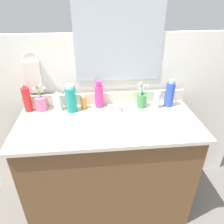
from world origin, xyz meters
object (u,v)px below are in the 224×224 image
Objects in this scene: bottle_mouthwash_teal at (71,99)px; bottle_spray_red at (27,99)px; bottle_shampoo_blue at (170,94)px; faucet at (118,107)px; bottle_lotion_white at (58,102)px; hand_towel at (33,77)px; cup_green at (142,100)px; bottle_soap_pink at (99,96)px; cup_pink at (41,103)px; bottle_oil_amber at (83,102)px; bottle_gel_clear at (157,100)px.

bottle_mouthwash_teal is 1.02× the size of bottle_spray_red.
faucet is at bearing -173.69° from bottle_shampoo_blue.
bottle_lotion_white reaches higher than faucet.
hand_towel is at bearing 166.28° from faucet.
bottle_soap_pink is at bearing 173.38° from cup_green.
bottle_soap_pink reaches higher than cup_pink.
bottle_shampoo_blue reaches higher than faucet.
bottle_mouthwash_teal reaches higher than bottle_oil_amber.
bottle_mouthwash_teal is 1.04× the size of bottle_soap_pink.
bottle_lotion_white is at bearing -28.29° from hand_towel.
cup_green is at bearing -3.18° from bottle_oil_amber.
bottle_mouthwash_teal reaches higher than bottle_spray_red.
bottle_soap_pink is at bearing 4.18° from bottle_lotion_white.
bottle_spray_red reaches higher than cup_pink.
bottle_soap_pink is 0.41m from cup_pink.
bottle_shampoo_blue is 0.91m from cup_pink.
bottle_spray_red reaches higher than bottle_oil_amber.
bottle_soap_pink reaches higher than faucet.
hand_towel is 1.13× the size of bottle_soap_pink.
hand_towel is 0.24m from bottle_lotion_white.
bottle_lotion_white is (-0.70, 0.04, 0.00)m from bottle_gel_clear.
bottle_spray_red is (-0.21, 0.01, 0.03)m from bottle_lotion_white.
bottle_spray_red is (-0.90, 0.04, 0.03)m from bottle_gel_clear.
hand_towel is at bearing 116.70° from cup_pink.
faucet is at bearing -14.97° from bottle_oil_amber.
faucet is 0.63m from bottle_spray_red.
bottle_soap_pink reaches higher than bottle_lotion_white.
bottle_lotion_white is 0.76× the size of cup_green.
faucet is at bearing -5.77° from bottle_spray_red.
bottle_mouthwash_teal is 0.10m from bottle_lotion_white.
faucet is 0.16m from bottle_soap_pink.
bottle_gel_clear is at bearing -7.98° from hand_towel.
cup_green is at bearing -2.05° from cup_pink.
faucet is 0.79× the size of bottle_mouthwash_teal.
bottle_shampoo_blue is at bearing -3.94° from bottle_soap_pink.
faucet is at bearing -166.69° from cup_green.
bottle_lotion_white is 0.74× the size of bottle_spray_red.
faucet is (0.57, -0.14, -0.19)m from hand_towel.
bottle_oil_amber is at bearing 165.03° from faucet.
cup_green is (-0.11, 0.02, -0.00)m from bottle_gel_clear.
hand_towel is 0.19m from cup_pink.
bottle_soap_pink is (-0.51, 0.03, -0.01)m from bottle_shampoo_blue.
cup_green is at bearing -7.52° from hand_towel.
bottle_shampoo_blue reaches higher than bottle_spray_red.
faucet is 0.80× the size of bottle_spray_red.
faucet is 1.09× the size of bottle_lotion_white.
cup_green is at bearing 13.31° from faucet.
bottle_spray_red is at bearing 178.44° from cup_green.
bottle_lotion_white is at bearing 165.52° from bottle_mouthwash_teal.
bottle_mouthwash_teal is at bearing -179.13° from bottle_shampoo_blue.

